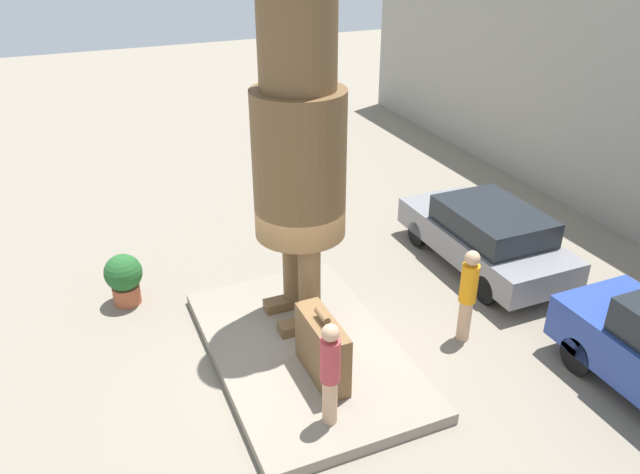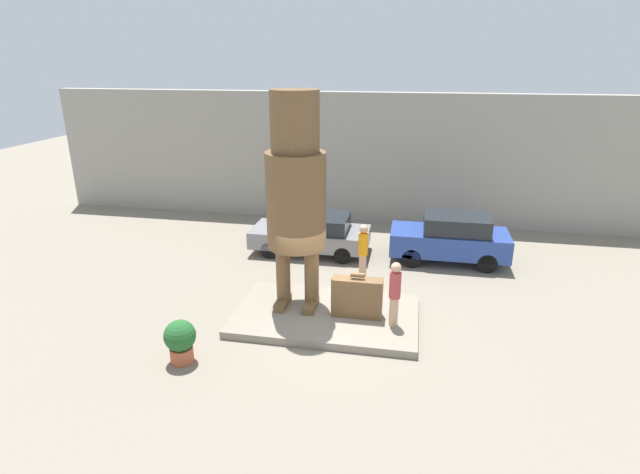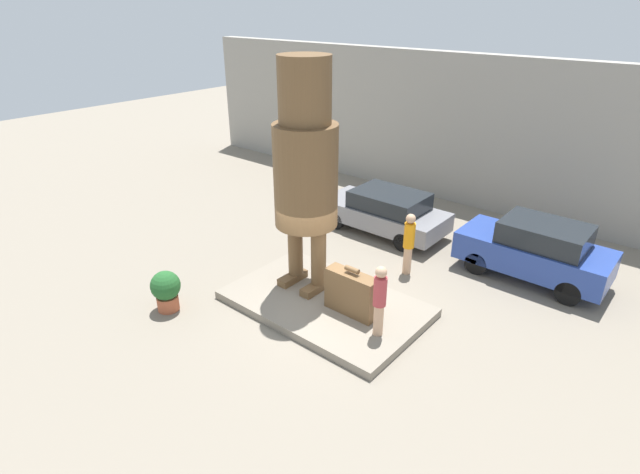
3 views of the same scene
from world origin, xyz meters
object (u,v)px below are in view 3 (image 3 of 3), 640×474
at_px(statue_figure, 306,161).
at_px(tourist, 380,298).
at_px(planter_pot, 166,289).
at_px(parked_car_grey, 385,211).
at_px(parked_car_blue, 536,250).
at_px(worker_hivis, 409,241).
at_px(giant_suitcase, 351,293).

height_order(statue_figure, tourist, statue_figure).
bearing_deg(planter_pot, parked_car_grey, 78.06).
height_order(tourist, parked_car_grey, tourist).
relative_size(tourist, parked_car_blue, 0.44).
bearing_deg(tourist, worker_hivis, 109.82).
distance_m(giant_suitcase, worker_hivis, 2.93).
distance_m(giant_suitcase, parked_car_blue, 5.63).
relative_size(parked_car_grey, planter_pot, 3.97).
bearing_deg(parked_car_blue, giant_suitcase, 61.47).
xyz_separation_m(tourist, parked_car_blue, (1.69, 5.26, -0.29)).
bearing_deg(giant_suitcase, statue_figure, 169.57).
bearing_deg(giant_suitcase, parked_car_grey, 114.71).
height_order(giant_suitcase, planter_pot, giant_suitcase).
xyz_separation_m(planter_pot, worker_hivis, (3.68, 5.55, 0.42)).
xyz_separation_m(parked_car_blue, planter_pot, (-6.53, -7.58, -0.30)).
height_order(tourist, worker_hivis, tourist).
relative_size(giant_suitcase, parked_car_blue, 0.34).
relative_size(statue_figure, tourist, 3.34).
xyz_separation_m(statue_figure, parked_car_blue, (4.40, 4.63, -2.76)).
bearing_deg(parked_car_grey, worker_hivis, 136.56).
height_order(giant_suitcase, worker_hivis, worker_hivis).
bearing_deg(statue_figure, worker_hivis, 59.10).
height_order(statue_figure, parked_car_blue, statue_figure).
distance_m(parked_car_grey, worker_hivis, 2.89).
relative_size(parked_car_grey, worker_hivis, 2.32).
distance_m(tourist, worker_hivis, 3.43).
distance_m(parked_car_blue, worker_hivis, 3.51).
bearing_deg(giant_suitcase, worker_hivis, 93.17).
bearing_deg(giant_suitcase, parked_car_blue, 61.47).
xyz_separation_m(statue_figure, tourist, (2.71, -0.63, -2.47)).
bearing_deg(tourist, giant_suitcase, 162.73).
bearing_deg(parked_car_grey, statue_figure, 96.68).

